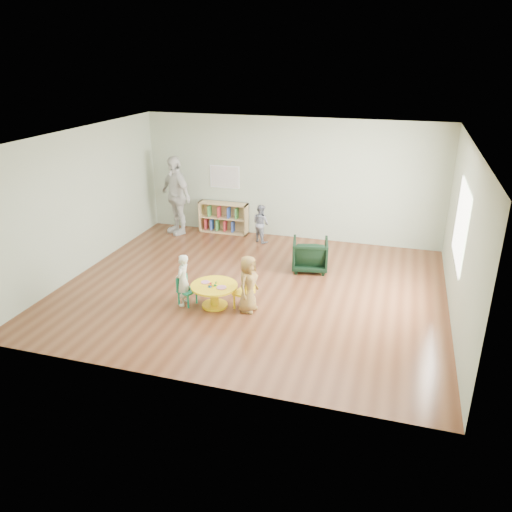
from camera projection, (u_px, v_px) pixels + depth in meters
The scene contains 11 objects.
room at pixel (253, 190), 8.65m from camera, with size 7.10×7.00×2.80m.
activity_table at pixel (214, 291), 8.61m from camera, with size 0.81×0.81×0.45m.
kid_chair_left at pixel (186, 289), 8.71m from camera, with size 0.34×0.34×0.51m.
kid_chair_right at pixel (246, 292), 8.54m from camera, with size 0.36×0.36×0.56m.
bookshelf at pixel (223, 218), 12.19m from camera, with size 1.20×0.30×0.75m.
alphabet_poster at pixel (225, 177), 11.93m from camera, with size 0.74×0.01×0.54m.
armchair at pixel (310, 254), 10.07m from camera, with size 0.69×0.71×0.65m, color black.
child_left at pixel (183, 280), 8.60m from camera, with size 0.34×0.22×0.93m, color white.
child_right at pixel (248, 284), 8.39m from camera, with size 0.49×0.32×1.00m, color yellow.
toddler at pixel (261, 223), 11.54m from camera, with size 0.43×0.34×0.89m, color #1A2541.
adult_caretaker at pixel (176, 195), 11.92m from camera, with size 1.11×0.46×1.89m, color silver.
Camera 1 is at (2.49, -8.07, 4.10)m, focal length 35.00 mm.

